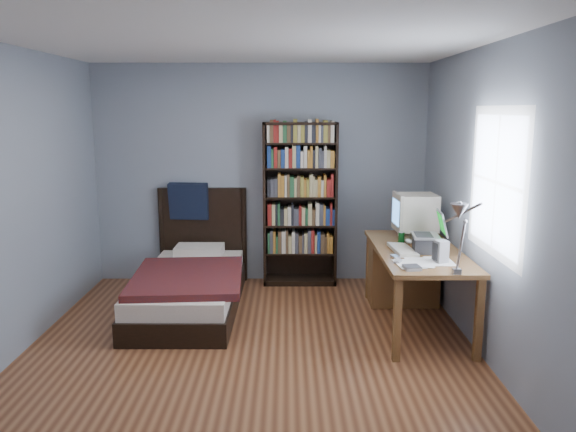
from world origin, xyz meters
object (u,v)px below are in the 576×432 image
Objects in this scene: desk at (406,268)px; desk_lamp at (459,219)px; crt_monitor at (414,213)px; soda_can at (401,238)px; speaker at (441,252)px; laptop at (427,240)px; bookshelf at (300,204)px; keyboard at (403,250)px; bed at (191,282)px.

desk_lamp is at bearing -90.05° from desk.
desk_lamp is (-0.06, -1.63, 0.26)m from crt_monitor.
crt_monitor is at bearing 87.75° from desk_lamp.
speaker is at bearing -74.35° from soda_can.
soda_can is at bearing 116.70° from laptop.
bookshelf is at bearing 103.73° from speaker.
bookshelf reaches higher than desk.
keyboard is at bearing 178.07° from laptop.
crt_monitor is 0.70× the size of desk_lamp.
laptop is 2.39m from bed.
crt_monitor is at bearing -0.99° from bed.
crt_monitor is 2.36m from bed.
desk is 2.57× the size of desk_lamp.
bookshelf reaches higher than speaker.
desk is at bearing 178.43° from crt_monitor.
desk is 0.70m from laptop.
laptop is at bearing 86.71° from desk_lamp.
bookshelf is (-0.95, 1.06, 0.15)m from soda_can.
bed is at bearing 165.26° from laptop.
speaker is 1.76× the size of soda_can.
laptop reaches higher than keyboard.
desk_lamp is 0.31× the size of bed.
bed is (-2.27, 0.95, -0.57)m from speaker.
soda_can is 0.06× the size of bookshelf.
bookshelf is at bearing 128.67° from laptop.
laptop is 0.18× the size of bed.
bookshelf is at bearing 143.04° from crt_monitor.
bookshelf reaches higher than soda_can.
speaker is at bearing -85.66° from laptop.
desk_lamp is 1.43× the size of keyboard.
keyboard is (-0.22, 0.01, -0.09)m from laptop.
speaker is (0.03, -0.36, -0.01)m from laptop.
keyboard is at bearing 104.35° from speaker.
crt_monitor is at bearing 89.80° from laptop.
speaker is at bearing -60.86° from keyboard.
bed is at bearing 142.64° from desk_lamp.
crt_monitor reaches higher than keyboard.
desk is at bearing 89.95° from desk_lamp.
desk_lamp is (-0.00, -1.63, 0.83)m from desk.
desk is at bearing 64.76° from soda_can.
bookshelf reaches higher than crt_monitor.
bed is at bearing 179.01° from crt_monitor.
desk_lamp is 5.97× the size of soda_can.
desk_lamp reaches higher than bed.
speaker is 0.09× the size of bed.
laptop reaches higher than desk.
desk_lamp is (-0.06, -1.07, 0.41)m from laptop.
crt_monitor is (0.06, -0.00, 0.57)m from desk.
desk_lamp reaches higher than keyboard.
soda_can is 1.43m from bookshelf.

